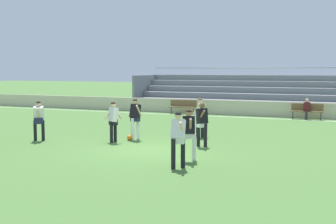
# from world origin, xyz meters

# --- Properties ---
(ground_plane) EXTENTS (160.00, 160.00, 0.00)m
(ground_plane) POSITION_xyz_m (0.00, 0.00, 0.00)
(ground_plane) COLOR #477033
(field_line_sideline) EXTENTS (44.00, 0.12, 0.01)m
(field_line_sideline) POSITION_xyz_m (0.00, 11.99, 0.00)
(field_line_sideline) COLOR white
(field_line_sideline) RESTS_ON ground
(sideline_wall) EXTENTS (48.00, 0.16, 0.92)m
(sideline_wall) POSITION_xyz_m (0.00, 13.24, 0.46)
(sideline_wall) COLOR beige
(sideline_wall) RESTS_ON ground
(bleacher_stand) EXTENTS (20.15, 4.00, 3.04)m
(bleacher_stand) POSITION_xyz_m (2.03, 15.79, 1.32)
(bleacher_stand) COLOR #B2B2B7
(bleacher_stand) RESTS_ON ground
(bench_far_left) EXTENTS (1.80, 0.40, 0.90)m
(bench_far_left) POSITION_xyz_m (-3.63, 12.55, 0.55)
(bench_far_left) COLOR brown
(bench_far_left) RESTS_ON ground
(bench_near_wall_gap) EXTENTS (1.80, 0.40, 0.90)m
(bench_near_wall_gap) POSITION_xyz_m (4.10, 12.55, 0.55)
(bench_near_wall_gap) COLOR brown
(bench_near_wall_gap) RESTS_ON ground
(spectator_seated) EXTENTS (0.36, 0.42, 1.21)m
(spectator_seated) POSITION_xyz_m (4.10, 12.44, 0.70)
(spectator_seated) COLOR #2D2D38
(spectator_seated) RESTS_ON ground
(player_dark_dropping_back) EXTENTS (0.53, 0.47, 1.68)m
(player_dark_dropping_back) POSITION_xyz_m (-1.52, 1.86, 1.00)
(player_dark_dropping_back) COLOR white
(player_dark_dropping_back) RESTS_ON ground
(player_white_wide_right) EXTENTS (0.64, 0.45, 1.61)m
(player_white_wide_right) POSITION_xyz_m (-2.03, 0.97, 0.95)
(player_white_wide_right) COLOR black
(player_white_wide_right) RESTS_ON ground
(player_white_overlapping) EXTENTS (0.53, 0.44, 1.68)m
(player_white_overlapping) POSITION_xyz_m (0.68, 3.55, 1.00)
(player_white_overlapping) COLOR black
(player_white_overlapping) RESTS_ON ground
(player_white_challenging) EXTENTS (0.46, 0.66, 1.66)m
(player_white_challenging) POSITION_xyz_m (2.09, -2.36, 0.98)
(player_white_challenging) COLOR black
(player_white_challenging) RESTS_ON ground
(player_white_on_ball) EXTENTS (0.51, 0.72, 1.61)m
(player_white_on_ball) POSITION_xyz_m (-4.98, 0.12, 0.95)
(player_white_on_ball) COLOR black
(player_white_on_ball) RESTS_ON ground
(player_dark_deep_cover) EXTENTS (0.47, 0.70, 1.65)m
(player_dark_deep_cover) POSITION_xyz_m (1.52, 1.40, 0.98)
(player_dark_deep_cover) COLOR black
(player_dark_deep_cover) RESTS_ON ground
(player_dark_trailing_run) EXTENTS (0.48, 0.74, 1.64)m
(player_dark_trailing_run) POSITION_xyz_m (2.00, -1.27, 0.97)
(player_dark_trailing_run) COLOR white
(player_dark_trailing_run) RESTS_ON ground
(soccer_ball) EXTENTS (0.22, 0.22, 0.22)m
(soccer_ball) POSITION_xyz_m (-1.65, 1.61, 0.11)
(soccer_ball) COLOR orange
(soccer_ball) RESTS_ON ground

